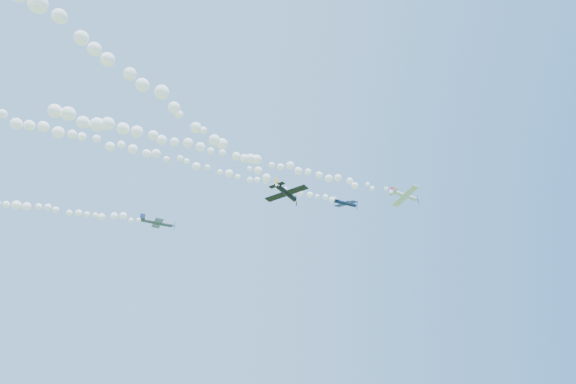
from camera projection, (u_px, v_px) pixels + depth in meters
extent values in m
cylinder|color=silver|center=(404.00, 195.00, 99.43)|extent=(5.67, 3.54, 1.33)
cone|color=silver|center=(416.00, 199.00, 100.60)|extent=(1.04, 1.04, 0.86)
cone|color=#A8132C|center=(418.00, 200.00, 100.76)|extent=(0.41, 0.39, 0.31)
cube|color=black|center=(418.00, 200.00, 100.72)|extent=(0.12, 0.58, 1.86)
cube|color=silver|center=(405.00, 196.00, 99.44)|extent=(3.46, 7.27, 1.86)
cube|color=silver|center=(394.00, 192.00, 98.49)|extent=(1.52, 2.65, 0.71)
cube|color=#A8132C|center=(393.00, 189.00, 98.81)|extent=(0.95, 0.61, 1.25)
sphere|color=black|center=(407.00, 195.00, 99.98)|extent=(0.90, 1.02, 0.91)
cylinder|color=#0E193E|center=(345.00, 203.00, 105.34)|extent=(5.75, 1.44, 0.95)
cone|color=#0E193E|center=(356.00, 206.00, 106.75)|extent=(0.76, 0.83, 0.78)
cone|color=white|center=(358.00, 206.00, 106.95)|extent=(0.32, 0.30, 0.27)
cube|color=black|center=(357.00, 206.00, 106.89)|extent=(0.16, 0.51, 1.79)
cube|color=#0E193E|center=(346.00, 204.00, 105.42)|extent=(3.58, 6.96, 1.64)
cube|color=#0E193E|center=(335.00, 201.00, 104.18)|extent=(1.55, 2.55, 0.61)
cube|color=white|center=(335.00, 198.00, 104.28)|extent=(0.93, 0.60, 1.15)
sphere|color=black|center=(348.00, 202.00, 105.80)|extent=(0.89, 0.99, 0.83)
cylinder|color=#3B4456|center=(156.00, 222.00, 103.43)|extent=(6.66, 1.33, 1.30)
cone|color=#3B4456|center=(173.00, 226.00, 104.55)|extent=(0.87, 0.93, 0.92)
cone|color=navy|center=(175.00, 226.00, 104.71)|extent=(0.36, 0.33, 0.33)
cube|color=black|center=(174.00, 226.00, 104.66)|extent=(0.25, 0.40, 2.08)
cube|color=#3B4456|center=(157.00, 223.00, 103.47)|extent=(3.11, 8.23, 1.31)
cube|color=#3B4456|center=(142.00, 219.00, 102.52)|extent=(1.44, 2.96, 0.51)
cube|color=navy|center=(142.00, 217.00, 102.70)|extent=(1.14, 0.45, 1.37)
sphere|color=black|center=(161.00, 221.00, 103.87)|extent=(0.98, 1.01, 0.93)
cylinder|color=black|center=(286.00, 192.00, 78.46)|extent=(4.24, 5.40, 0.94)
cone|color=black|center=(295.00, 200.00, 80.99)|extent=(1.07, 1.05, 0.82)
cone|color=yellow|center=(297.00, 201.00, 81.34)|extent=(0.41, 0.41, 0.29)
cube|color=black|center=(296.00, 201.00, 81.25)|extent=(0.25, 0.26, 1.92)
cube|color=black|center=(286.00, 193.00, 78.60)|extent=(6.61, 6.02, 0.83)
cube|color=black|center=(277.00, 185.00, 76.39)|extent=(2.54, 2.36, 0.33)
cube|color=yellow|center=(276.00, 182.00, 76.60)|extent=(0.77, 0.87, 1.23)
sphere|color=black|center=(288.00, 192.00, 79.31)|extent=(1.06, 1.07, 0.80)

